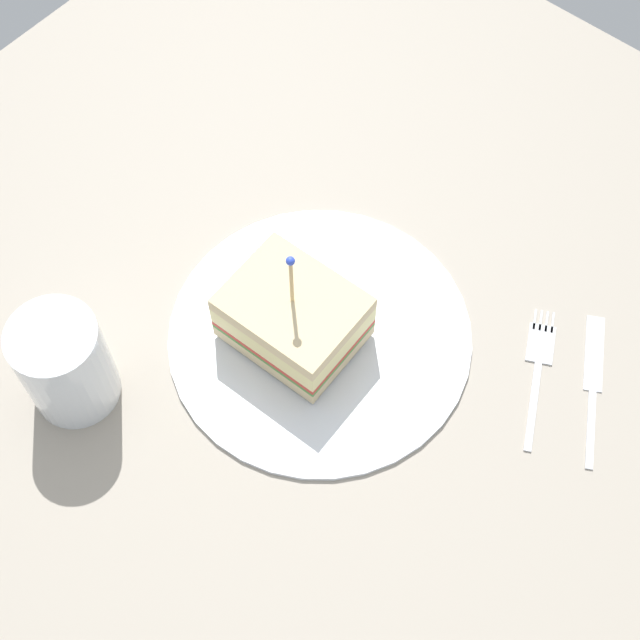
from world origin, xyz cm
name	(u,v)px	position (x,y,z in cm)	size (l,w,h in cm)	color
ground_plane	(320,342)	(0.00, 0.00, -1.00)	(90.68, 90.68, 2.00)	#9E9384
plate	(320,334)	(0.00, 0.00, 0.42)	(25.21, 25.21, 0.84)	white
sandwich_half_center	(293,317)	(1.56, 1.47, 3.57)	(10.68, 8.62, 11.33)	beige
drink_glass	(66,366)	(11.80, 16.29, 4.21)	(6.94, 6.94, 9.33)	gold
fork	(539,361)	(-15.24, -9.72, 0.18)	(6.96, 11.97, 0.35)	silver
knife	(593,379)	(-19.53, -11.23, 0.17)	(7.74, 12.45, 0.35)	silver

